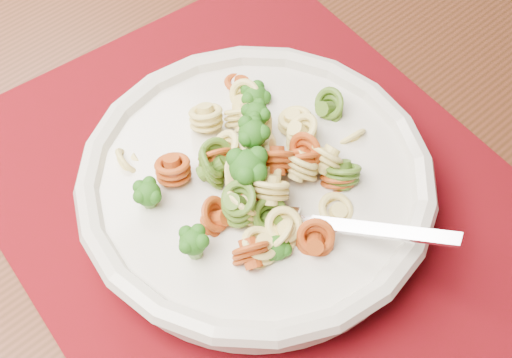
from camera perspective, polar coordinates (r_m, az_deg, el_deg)
The scene contains 5 objects.
dining_table at distance 0.77m, azimuth 5.00°, elevation 1.82°, with size 1.54×1.24×0.76m.
placemat at distance 0.59m, azimuth 1.11°, elevation -2.61°, with size 0.50×0.39×0.00m, color #660411.
pasta_bowl at distance 0.57m, azimuth 0.00°, elevation -0.49°, with size 0.28×0.28×0.05m.
pasta_broccoli_heap at distance 0.56m, azimuth 0.00°, elevation 0.36°, with size 0.24×0.24×0.06m, color #EDD375, non-canonical shape.
fork at distance 0.53m, azimuth 1.92°, elevation -3.15°, with size 0.19×0.02×0.01m, color silver, non-canonical shape.
Camera 1 is at (0.57, -0.14, 1.26)m, focal length 50.00 mm.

